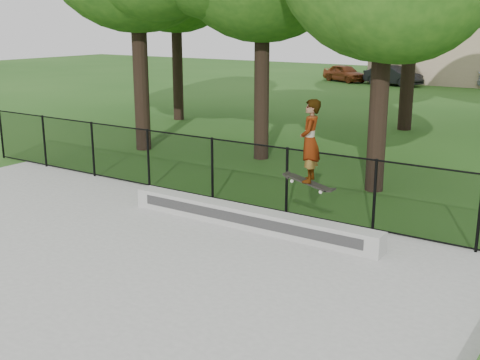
{
  "coord_description": "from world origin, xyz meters",
  "views": [
    {
      "loc": [
        8.13,
        -5.1,
        4.18
      ],
      "look_at": [
        1.92,
        4.2,
        1.2
      ],
      "focal_mm": 45.0,
      "sensor_mm": 36.0,
      "label": 1
    }
  ],
  "objects_px": {
    "skater_airborne": "(310,143)",
    "car_b": "(393,76)",
    "car_a": "(345,73)",
    "grind_ledge": "(248,218)"
  },
  "relations": [
    {
      "from": "car_a",
      "to": "skater_airborne",
      "type": "relative_size",
      "value": 2.03
    },
    {
      "from": "grind_ledge",
      "to": "car_a",
      "type": "distance_m",
      "value": 31.73
    },
    {
      "from": "grind_ledge",
      "to": "car_a",
      "type": "bearing_deg",
      "value": 110.7
    },
    {
      "from": "car_a",
      "to": "car_b",
      "type": "height_order",
      "value": "car_b"
    },
    {
      "from": "car_b",
      "to": "car_a",
      "type": "bearing_deg",
      "value": 95.05
    },
    {
      "from": "skater_airborne",
      "to": "car_b",
      "type": "bearing_deg",
      "value": 106.96
    },
    {
      "from": "grind_ledge",
      "to": "skater_airborne",
      "type": "xyz_separation_m",
      "value": [
        1.4,
        -0.11,
        1.74
      ]
    },
    {
      "from": "car_b",
      "to": "skater_airborne",
      "type": "xyz_separation_m",
      "value": [
        8.93,
        -29.27,
        1.37
      ]
    },
    {
      "from": "grind_ledge",
      "to": "car_a",
      "type": "xyz_separation_m",
      "value": [
        -11.21,
        29.68,
        0.33
      ]
    },
    {
      "from": "grind_ledge",
      "to": "car_b",
      "type": "relative_size",
      "value": 1.64
    }
  ]
}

